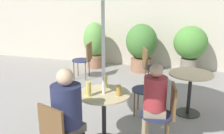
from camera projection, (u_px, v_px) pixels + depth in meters
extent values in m
cube|color=beige|center=(142.00, 11.00, 6.93)|extent=(10.00, 0.06, 3.00)
cylinder|color=black|center=(104.00, 118.00, 3.57)|extent=(0.06, 0.06, 0.69)
cylinder|color=#CCB284|center=(104.00, 94.00, 3.47)|extent=(0.71, 0.71, 0.02)
cylinder|color=black|center=(188.00, 113.00, 4.50)|extent=(0.41, 0.41, 0.01)
cylinder|color=black|center=(189.00, 94.00, 4.40)|extent=(0.06, 0.06, 0.69)
cylinder|color=#CCB284|center=(191.00, 74.00, 4.30)|extent=(0.72, 0.72, 0.02)
cube|color=brown|center=(51.00, 125.00, 2.78)|extent=(0.36, 0.16, 0.41)
cylinder|color=#232847|center=(157.00, 115.00, 3.47)|extent=(0.44, 0.44, 0.02)
cylinder|color=brown|center=(166.00, 126.00, 3.65)|extent=(0.02, 0.02, 0.43)
cylinder|color=brown|center=(146.00, 125.00, 3.68)|extent=(0.02, 0.02, 0.43)
cube|color=brown|center=(173.00, 101.00, 3.39)|extent=(0.09, 0.37, 0.41)
cylinder|color=#232847|center=(81.00, 60.00, 6.17)|extent=(0.44, 0.44, 0.02)
cylinder|color=brown|center=(86.00, 72.00, 6.07)|extent=(0.02, 0.02, 0.43)
cylinder|color=brown|center=(89.00, 68.00, 6.34)|extent=(0.02, 0.02, 0.43)
cylinder|color=brown|center=(74.00, 71.00, 6.13)|extent=(0.02, 0.02, 0.43)
cylinder|color=brown|center=(78.00, 67.00, 6.40)|extent=(0.02, 0.02, 0.43)
cube|color=brown|center=(89.00, 52.00, 6.07)|extent=(0.06, 0.37, 0.41)
cylinder|color=#232847|center=(145.00, 90.00, 4.35)|extent=(0.44, 0.44, 0.02)
cylinder|color=brown|center=(151.00, 107.00, 4.24)|extent=(0.02, 0.02, 0.43)
cylinder|color=brown|center=(154.00, 100.00, 4.50)|extent=(0.02, 0.02, 0.43)
cylinder|color=brown|center=(134.00, 105.00, 4.33)|extent=(0.02, 0.02, 0.43)
cylinder|color=brown|center=(138.00, 98.00, 4.59)|extent=(0.02, 0.02, 0.43)
cube|color=brown|center=(158.00, 79.00, 4.23)|extent=(0.05, 0.37, 0.41)
cylinder|color=#232847|center=(154.00, 68.00, 5.58)|extent=(0.44, 0.44, 0.02)
cylinder|color=brown|center=(145.00, 76.00, 5.76)|extent=(0.02, 0.02, 0.43)
cylinder|color=brown|center=(148.00, 80.00, 5.49)|extent=(0.02, 0.02, 0.43)
cylinder|color=brown|center=(158.00, 76.00, 5.79)|extent=(0.02, 0.02, 0.43)
cylinder|color=brown|center=(162.00, 80.00, 5.52)|extent=(0.02, 0.02, 0.43)
cube|color=brown|center=(145.00, 58.00, 5.50)|extent=(0.17, 0.36, 0.41)
cube|color=brown|center=(68.00, 129.00, 3.01)|extent=(0.39, 0.41, 0.10)
cylinder|color=#232847|center=(67.00, 105.00, 2.93)|extent=(0.34, 0.34, 0.48)
sphere|color=#DBAD89|center=(65.00, 77.00, 2.83)|extent=(0.19, 0.19, 0.19)
cylinder|color=gray|center=(145.00, 127.00, 3.61)|extent=(0.09, 0.09, 0.43)
cylinder|color=gray|center=(145.00, 132.00, 3.49)|extent=(0.09, 0.09, 0.43)
cube|color=gray|center=(154.00, 111.00, 3.46)|extent=(0.32, 0.30, 0.09)
cylinder|color=#9E2D33|center=(155.00, 93.00, 3.38)|extent=(0.30, 0.30, 0.43)
sphere|color=tan|center=(156.00, 70.00, 3.30)|extent=(0.17, 0.17, 0.17)
cylinder|color=#DBC65B|center=(89.00, 89.00, 3.35)|extent=(0.07, 0.07, 0.20)
cylinder|color=#B28433|center=(119.00, 91.00, 3.36)|extent=(0.06, 0.06, 0.15)
cylinder|color=#DBC65B|center=(105.00, 82.00, 3.64)|extent=(0.07, 0.07, 0.18)
cylinder|color=#93664C|center=(95.00, 61.00, 7.14)|extent=(0.44, 0.44, 0.33)
ellipsoid|color=#609947|center=(95.00, 39.00, 6.96)|extent=(0.59, 0.59, 0.89)
cylinder|color=#93664C|center=(141.00, 64.00, 6.83)|extent=(0.52, 0.52, 0.34)
ellipsoid|color=#427533|center=(141.00, 41.00, 6.65)|extent=(0.80, 0.80, 0.89)
cylinder|color=slate|center=(188.00, 66.00, 6.58)|extent=(0.40, 0.40, 0.39)
ellipsoid|color=#4C8938|center=(191.00, 43.00, 6.41)|extent=(0.82, 0.82, 0.81)
cylinder|color=silver|center=(103.00, 65.00, 3.35)|extent=(0.04, 0.04, 2.24)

